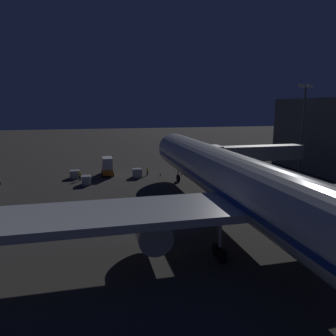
% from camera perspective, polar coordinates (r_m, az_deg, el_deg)
% --- Properties ---
extents(ground_plane, '(320.00, 320.00, 0.00)m').
position_cam_1_polar(ground_plane, '(42.94, 7.56, -7.36)').
color(ground_plane, '#383533').
extents(airliner_at_gate, '(50.36, 67.42, 19.76)m').
position_cam_1_polar(airliner_at_gate, '(31.71, 14.92, -3.93)').
color(airliner_at_gate, silver).
rests_on(airliner_at_gate, ground_plane).
extents(jet_bridge, '(18.51, 3.40, 7.15)m').
position_cam_1_polar(jet_bridge, '(55.15, 13.72, 2.55)').
color(jet_bridge, '#9E9E99').
rests_on(jet_bridge, ground_plane).
extents(apron_floodlight_mast, '(2.90, 0.50, 17.82)m').
position_cam_1_polar(apron_floodlight_mast, '(67.77, 23.35, 7.54)').
color(apron_floodlight_mast, '#59595E').
rests_on(apron_floodlight_mast, ground_plane).
extents(catering_truck, '(2.36, 5.30, 3.65)m').
position_cam_1_polar(catering_truck, '(63.81, -10.99, 0.37)').
color(catering_truck, orange).
rests_on(catering_truck, ground_plane).
extents(baggage_container_near_belt, '(1.54, 1.82, 1.56)m').
position_cam_1_polar(baggage_container_near_belt, '(57.11, -14.68, -2.14)').
color(baggage_container_near_belt, '#B7BABF').
rests_on(baggage_container_near_belt, ground_plane).
extents(baggage_container_mid_row, '(1.83, 1.72, 1.48)m').
position_cam_1_polar(baggage_container_mid_row, '(62.86, -16.59, -1.08)').
color(baggage_container_mid_row, '#B7BABF').
rests_on(baggage_container_mid_row, ground_plane).
extents(baggage_container_far_row, '(1.73, 1.63, 1.68)m').
position_cam_1_polar(baggage_container_far_row, '(61.21, -5.65, -0.89)').
color(baggage_container_far_row, '#B7BABF').
rests_on(baggage_container_far_row, ground_plane).
extents(ground_crew_near_nose_gear, '(0.40, 0.40, 1.69)m').
position_cam_1_polar(ground_crew_near_nose_gear, '(62.91, -3.80, -0.45)').
color(ground_crew_near_nose_gear, black).
rests_on(ground_crew_near_nose_gear, ground_plane).
extents(ground_crew_under_port_wing, '(0.40, 0.40, 1.88)m').
position_cam_1_polar(ground_crew_under_port_wing, '(60.43, -15.77, -1.22)').
color(ground_crew_under_port_wing, black).
rests_on(ground_crew_under_port_wing, ground_plane).
extents(traffic_cone_nose_port, '(0.36, 0.36, 0.55)m').
position_cam_1_polar(traffic_cone_nose_port, '(63.41, 2.50, -0.94)').
color(traffic_cone_nose_port, orange).
rests_on(traffic_cone_nose_port, ground_plane).
extents(traffic_cone_nose_starboard, '(0.36, 0.36, 0.55)m').
position_cam_1_polar(traffic_cone_nose_starboard, '(62.38, -1.40, -1.14)').
color(traffic_cone_nose_starboard, orange).
rests_on(traffic_cone_nose_starboard, ground_plane).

